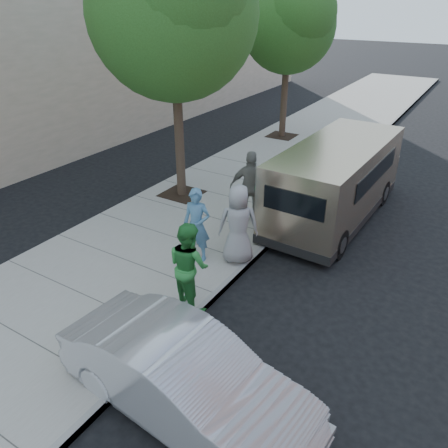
{
  "coord_description": "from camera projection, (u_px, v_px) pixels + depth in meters",
  "views": [
    {
      "loc": [
        5.58,
        -7.86,
        5.83
      ],
      "look_at": [
        0.89,
        -0.21,
        1.1
      ],
      "focal_mm": 35.0,
      "sensor_mm": 36.0,
      "label": 1
    }
  ],
  "objects": [
    {
      "name": "ground",
      "position": [
        199.0,
        250.0,
        11.23
      ],
      "size": [
        120.0,
        120.0,
        0.0
      ],
      "primitive_type": "plane",
      "color": "black",
      "rests_on": "ground"
    },
    {
      "name": "sidewalk",
      "position": [
        168.0,
        237.0,
        11.65
      ],
      "size": [
        5.0,
        60.0,
        0.15
      ],
      "primitive_type": "cube",
      "color": "gray",
      "rests_on": "ground"
    },
    {
      "name": "curb_face",
      "position": [
        248.0,
        264.0,
        10.52
      ],
      "size": [
        0.12,
        60.0,
        0.16
      ],
      "primitive_type": "cube",
      "color": "gray",
      "rests_on": "ground"
    },
    {
      "name": "tree_near",
      "position": [
        174.0,
        6.0,
        11.49
      ],
      "size": [
        4.62,
        4.6,
        7.53
      ],
      "color": "black",
      "rests_on": "sidewalk"
    },
    {
      "name": "tree_far",
      "position": [
        290.0,
        21.0,
        17.53
      ],
      "size": [
        3.92,
        3.8,
        6.49
      ],
      "color": "black",
      "rests_on": "sidewalk"
    },
    {
      "name": "parking_meter",
      "position": [
        261.0,
        200.0,
        10.95
      ],
      "size": [
        0.32,
        0.13,
        1.53
      ],
      "rotation": [
        0.0,
        0.0,
        -0.07
      ],
      "color": "gray",
      "rests_on": "sidewalk"
    },
    {
      "name": "van",
      "position": [
        337.0,
        180.0,
        12.3
      ],
      "size": [
        2.25,
        6.14,
        2.25
      ],
      "rotation": [
        0.0,
        0.0,
        -0.04
      ],
      "color": "#C1A98A",
      "rests_on": "ground"
    },
    {
      "name": "sedan",
      "position": [
        185.0,
        379.0,
        6.57
      ],
      "size": [
        4.38,
        1.83,
        1.41
      ],
      "primitive_type": "imported",
      "rotation": [
        0.0,
        0.0,
        1.49
      ],
      "color": "#B0B2B7",
      "rests_on": "ground"
    },
    {
      "name": "person_officer",
      "position": [
        197.0,
        225.0,
        10.18
      ],
      "size": [
        0.75,
        0.58,
        1.81
      ],
      "primitive_type": "imported",
      "rotation": [
        0.0,
        0.0,
        0.25
      ],
      "color": "teal",
      "rests_on": "sidewalk"
    },
    {
      "name": "person_green_shirt",
      "position": [
        189.0,
        265.0,
        8.62
      ],
      "size": [
        1.09,
        0.97,
        1.87
      ],
      "primitive_type": "imported",
      "rotation": [
        0.0,
        0.0,
        2.81
      ],
      "color": "#2C8939",
      "rests_on": "sidewalk"
    },
    {
      "name": "person_gray_shirt",
      "position": [
        238.0,
        224.0,
        10.08
      ],
      "size": [
        1.13,
        1.01,
        1.93
      ],
      "primitive_type": "imported",
      "rotation": [
        0.0,
        0.0,
        3.67
      ],
      "color": "gray",
      "rests_on": "sidewalk"
    },
    {
      "name": "person_striped_polo",
      "position": [
        251.0,
        187.0,
        11.91
      ],
      "size": [
        1.29,
        0.95,
        2.03
      ],
      "primitive_type": "imported",
      "rotation": [
        0.0,
        0.0,
        3.58
      ],
      "color": "slate",
      "rests_on": "sidewalk"
    }
  ]
}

